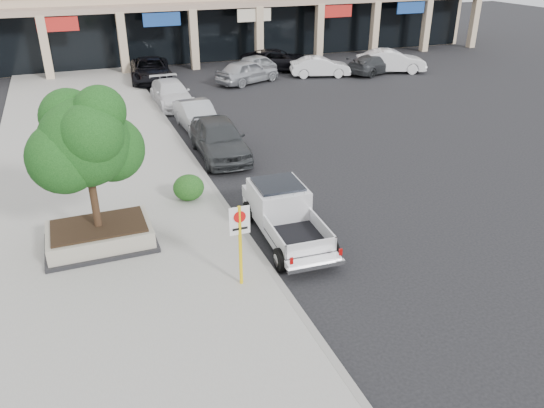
{
  "coord_description": "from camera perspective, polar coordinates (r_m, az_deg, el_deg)",
  "views": [
    {
      "loc": [
        -6.04,
        -11.77,
        8.36
      ],
      "look_at": [
        -0.88,
        1.5,
        1.33
      ],
      "focal_mm": 35.0,
      "sensor_mm": 36.0,
      "label": 1
    }
  ],
  "objects": [
    {
      "name": "ground",
      "position": [
        15.65,
        5.03,
        -6.13
      ],
      "size": [
        120.0,
        120.0,
        0.0
      ],
      "primitive_type": "plane",
      "color": "black",
      "rests_on": "ground"
    },
    {
      "name": "lot_car_f",
      "position": [
        39.98,
        12.68,
        14.76
      ],
      "size": [
        5.11,
        3.22,
        1.59
      ],
      "primitive_type": "imported",
      "rotation": [
        0.0,
        0.0,
        1.22
      ],
      "color": "silver",
      "rests_on": "ground"
    },
    {
      "name": "curb_car_d",
      "position": [
        37.2,
        -12.93,
        13.86
      ],
      "size": [
        3.2,
        5.79,
        1.53
      ],
      "primitive_type": "imported",
      "rotation": [
        0.0,
        0.0,
        -0.12
      ],
      "color": "black",
      "rests_on": "ground"
    },
    {
      "name": "lot_car_a",
      "position": [
        35.97,
        -2.64,
        14.07
      ],
      "size": [
        4.85,
        3.41,
        1.53
      ],
      "primitive_type": "imported",
      "rotation": [
        0.0,
        0.0,
        1.97
      ],
      "color": "#AAADB2",
      "rests_on": "ground"
    },
    {
      "name": "pickup_truck",
      "position": [
        16.36,
        1.66,
        -1.38
      ],
      "size": [
        2.05,
        4.97,
        1.54
      ],
      "primitive_type": null,
      "rotation": [
        0.0,
        0.0,
        -0.05
      ],
      "color": "silver",
      "rests_on": "ground"
    },
    {
      "name": "curb_car_c",
      "position": [
        31.23,
        -10.74,
        11.59
      ],
      "size": [
        1.96,
        4.71,
        1.36
      ],
      "primitive_type": "imported",
      "rotation": [
        0.0,
        0.0,
        0.01
      ],
      "color": "silver",
      "rests_on": "ground"
    },
    {
      "name": "sidewalk",
      "position": [
        19.62,
        -17.61,
        -0.03
      ],
      "size": [
        8.0,
        52.0,
        0.15
      ],
      "primitive_type": "cube",
      "color": "gray",
      "rests_on": "ground"
    },
    {
      "name": "lot_car_b",
      "position": [
        37.96,
        5.2,
        14.49
      ],
      "size": [
        4.33,
        2.51,
        1.35
      ],
      "primitive_type": "imported",
      "rotation": [
        0.0,
        0.0,
        1.29
      ],
      "color": "silver",
      "rests_on": "ground"
    },
    {
      "name": "lot_car_d",
      "position": [
        39.69,
        0.61,
        15.22
      ],
      "size": [
        5.88,
        4.04,
        1.49
      ],
      "primitive_type": "imported",
      "rotation": [
        0.0,
        0.0,
        1.25
      ],
      "color": "black",
      "rests_on": "ground"
    },
    {
      "name": "planter",
      "position": [
        16.75,
        -18.0,
        -3.23
      ],
      "size": [
        3.2,
        2.2,
        0.68
      ],
      "color": "black",
      "rests_on": "sidewalk"
    },
    {
      "name": "lot_car_c",
      "position": [
        39.45,
        11.0,
        14.57
      ],
      "size": [
        4.94,
        3.37,
        1.33
      ],
      "primitive_type": "imported",
      "rotation": [
        0.0,
        0.0,
        1.94
      ],
      "color": "#2E3033",
      "rests_on": "ground"
    },
    {
      "name": "lot_car_e",
      "position": [
        38.47,
        -1.42,
        14.79
      ],
      "size": [
        4.43,
        3.04,
        1.4
      ],
      "primitive_type": "imported",
      "rotation": [
        0.0,
        0.0,
        1.94
      ],
      "color": "#A7ABAF",
      "rests_on": "ground"
    },
    {
      "name": "no_parking_sign",
      "position": [
        13.63,
        -3.46,
        -3.35
      ],
      "size": [
        0.55,
        0.09,
        2.3
      ],
      "color": "yellow",
      "rests_on": "sidewalk"
    },
    {
      "name": "curb_car_a",
      "position": [
        23.03,
        -5.68,
        7.05
      ],
      "size": [
        2.16,
        4.93,
        1.65
      ],
      "primitive_type": "imported",
      "rotation": [
        0.0,
        0.0,
        -0.04
      ],
      "color": "#303336",
      "rests_on": "ground"
    },
    {
      "name": "hedge",
      "position": [
        18.9,
        -8.96,
        1.76
      ],
      "size": [
        1.1,
        0.99,
        0.93
      ],
      "primitive_type": "ellipsoid",
      "color": "#123F12",
      "rests_on": "sidewalk"
    },
    {
      "name": "curb",
      "position": [
        20.11,
        -6.43,
        1.78
      ],
      "size": [
        0.2,
        52.0,
        0.15
      ],
      "primitive_type": "cube",
      "color": "gray",
      "rests_on": "ground"
    },
    {
      "name": "curb_car_b",
      "position": [
        26.72,
        -8.06,
        9.34
      ],
      "size": [
        1.6,
        4.24,
        1.38
      ],
      "primitive_type": "imported",
      "rotation": [
        0.0,
        0.0,
        0.03
      ],
      "color": "#9B9EA3",
      "rests_on": "ground"
    },
    {
      "name": "planter_tree",
      "position": [
        15.73,
        -19.04,
        6.49
      ],
      "size": [
        2.9,
        2.55,
        4.0
      ],
      "color": "#321D13",
      "rests_on": "planter"
    }
  ]
}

